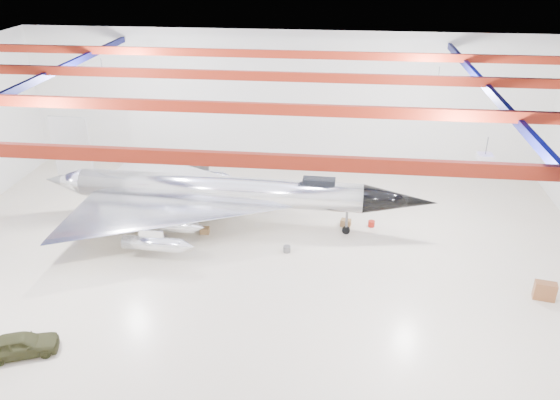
# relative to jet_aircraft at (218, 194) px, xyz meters

# --- Properties ---
(floor) EXTENTS (40.00, 40.00, 0.00)m
(floor) POSITION_rel_jet_aircraft_xyz_m (2.99, -5.06, -2.29)
(floor) COLOR beige
(floor) RESTS_ON ground
(wall_back) EXTENTS (40.00, 0.00, 40.00)m
(wall_back) POSITION_rel_jet_aircraft_xyz_m (2.99, 9.94, 3.21)
(wall_back) COLOR silver
(wall_back) RESTS_ON floor
(ceiling) EXTENTS (40.00, 40.00, 0.00)m
(ceiling) POSITION_rel_jet_aircraft_xyz_m (2.99, -5.06, 8.71)
(ceiling) COLOR #0A0F38
(ceiling) RESTS_ON wall_back
(ceiling_structure) EXTENTS (39.50, 29.50, 1.08)m
(ceiling_structure) POSITION_rel_jet_aircraft_xyz_m (2.99, -5.06, 8.04)
(ceiling_structure) COLOR maroon
(ceiling_structure) RESTS_ON ceiling
(jet_aircraft) EXTENTS (25.56, 15.00, 6.97)m
(jet_aircraft) POSITION_rel_jet_aircraft_xyz_m (0.00, 0.00, 0.00)
(jet_aircraft) COLOR silver
(jet_aircraft) RESTS_ON floor
(jeep) EXTENTS (3.51, 2.41, 1.11)m
(jeep) POSITION_rel_jet_aircraft_xyz_m (-6.34, -13.09, -1.73)
(jeep) COLOR #303118
(jeep) RESTS_ON floor
(desk) EXTENTS (1.16, 0.73, 0.99)m
(desk) POSITION_rel_jet_aircraft_xyz_m (18.58, -6.04, -1.79)
(desk) COLOR brown
(desk) RESTS_ON floor
(crate_ply) EXTENTS (0.64, 0.57, 0.37)m
(crate_ply) POSITION_rel_jet_aircraft_xyz_m (-4.64, -1.34, -2.10)
(crate_ply) COLOR olive
(crate_ply) RESTS_ON floor
(toolbox_red) EXTENTS (0.42, 0.35, 0.27)m
(toolbox_red) POSITION_rel_jet_aircraft_xyz_m (2.27, 4.76, -2.15)
(toolbox_red) COLOR #9E1B0F
(toolbox_red) RESTS_ON floor
(engine_drum) EXTENTS (0.46, 0.46, 0.39)m
(engine_drum) POSITION_rel_jet_aircraft_xyz_m (4.73, -2.88, -2.09)
(engine_drum) COLOR #59595B
(engine_drum) RESTS_ON floor
(parts_bin) EXTENTS (0.74, 0.64, 0.45)m
(parts_bin) POSITION_rel_jet_aircraft_xyz_m (8.23, 0.80, -2.06)
(parts_bin) COLOR olive
(parts_bin) RESTS_ON floor
(tool_chest) EXTENTS (0.57, 0.57, 0.39)m
(tool_chest) POSITION_rel_jet_aircraft_xyz_m (9.91, 0.92, -2.09)
(tool_chest) COLOR #9E1B0F
(tool_chest) RESTS_ON floor
(oil_barrel) EXTENTS (0.60, 0.49, 0.41)m
(oil_barrel) POSITION_rel_jet_aircraft_xyz_m (-0.73, -1.19, -2.08)
(oil_barrel) COLOR olive
(oil_barrel) RESTS_ON floor
(spares_box) EXTENTS (0.41, 0.41, 0.31)m
(spares_box) POSITION_rel_jet_aircraft_xyz_m (2.93, 2.50, -2.13)
(spares_box) COLOR #59595B
(spares_box) RESTS_ON floor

